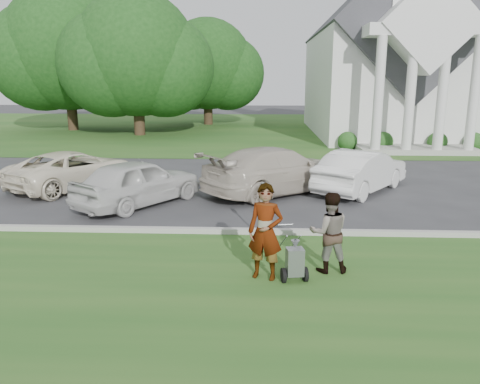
# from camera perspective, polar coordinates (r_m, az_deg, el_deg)

# --- Properties ---
(ground) EXTENTS (120.00, 120.00, 0.00)m
(ground) POSITION_cam_1_polar(r_m,az_deg,el_deg) (11.60, -0.55, -6.02)
(ground) COLOR #333335
(ground) RESTS_ON ground
(grass_strip) EXTENTS (80.00, 7.00, 0.01)m
(grass_strip) POSITION_cam_1_polar(r_m,az_deg,el_deg) (8.83, -1.63, -12.56)
(grass_strip) COLOR #24531C
(grass_strip) RESTS_ON ground
(church_lawn) EXTENTS (80.00, 30.00, 0.01)m
(church_lawn) POSITION_cam_1_polar(r_m,az_deg,el_deg) (38.11, 1.67, 7.79)
(church_lawn) COLOR #24531C
(church_lawn) RESTS_ON ground
(curb) EXTENTS (80.00, 0.18, 0.15)m
(curb) POSITION_cam_1_polar(r_m,az_deg,el_deg) (12.09, -0.41, -4.81)
(curb) COLOR #9E9E93
(curb) RESTS_ON ground
(church) EXTENTS (9.19, 19.00, 24.10)m
(church) POSITION_cam_1_polar(r_m,az_deg,el_deg) (35.10, 17.13, 16.41)
(church) COLOR white
(church) RESTS_ON ground
(tree_left) EXTENTS (10.63, 8.40, 9.71)m
(tree_left) POSITION_cam_1_polar(r_m,az_deg,el_deg) (34.02, -12.56, 15.38)
(tree_left) COLOR #332316
(tree_left) RESTS_ON ground
(tree_far) EXTENTS (11.64, 9.20, 10.73)m
(tree_far) POSITION_cam_1_polar(r_m,az_deg,el_deg) (38.79, -20.34, 15.49)
(tree_far) COLOR #332316
(tree_far) RESTS_ON ground
(tree_back) EXTENTS (9.61, 7.60, 8.89)m
(tree_back) POSITION_cam_1_polar(r_m,az_deg,el_deg) (41.16, -4.00, 14.78)
(tree_back) COLOR #332316
(tree_back) RESTS_ON ground
(striping_cart) EXTENTS (0.59, 1.06, 0.94)m
(striping_cart) POSITION_cam_1_polar(r_m,az_deg,el_deg) (9.31, 6.67, -8.54)
(striping_cart) COLOR black
(striping_cart) RESTS_ON ground
(person_left) EXTENTS (0.80, 0.64, 1.93)m
(person_left) POSITION_cam_1_polar(r_m,az_deg,el_deg) (9.22, 3.11, -4.97)
(person_left) COLOR #999999
(person_left) RESTS_ON ground
(person_right) EXTENTS (0.86, 0.70, 1.68)m
(person_right) POSITION_cam_1_polar(r_m,az_deg,el_deg) (9.74, 10.78, -4.93)
(person_right) COLOR #999999
(person_right) RESTS_ON ground
(parking_meter_near) EXTENTS (0.10, 0.09, 1.45)m
(parking_meter_near) POSITION_cam_1_polar(r_m,az_deg,el_deg) (11.52, 2.75, -1.42)
(parking_meter_near) COLOR gray
(parking_meter_near) RESTS_ON ground
(car_a) EXTENTS (4.38, 5.34, 1.35)m
(car_a) POSITION_cam_1_polar(r_m,az_deg,el_deg) (18.16, -19.65, 2.62)
(car_a) COLOR white
(car_a) RESTS_ON ground
(car_b) EXTENTS (3.90, 4.57, 1.48)m
(car_b) POSITION_cam_1_polar(r_m,az_deg,el_deg) (15.06, -12.30, 1.21)
(car_b) COLOR silver
(car_b) RESTS_ON ground
(car_c) EXTENTS (5.72, 5.25, 1.61)m
(car_c) POSITION_cam_1_polar(r_m,az_deg,el_deg) (16.34, 4.47, 2.68)
(car_c) COLOR beige
(car_c) RESTS_ON ground
(car_d) EXTENTS (3.96, 4.56, 1.49)m
(car_d) POSITION_cam_1_polar(r_m,az_deg,el_deg) (17.03, 14.58, 2.52)
(car_d) COLOR white
(car_d) RESTS_ON ground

